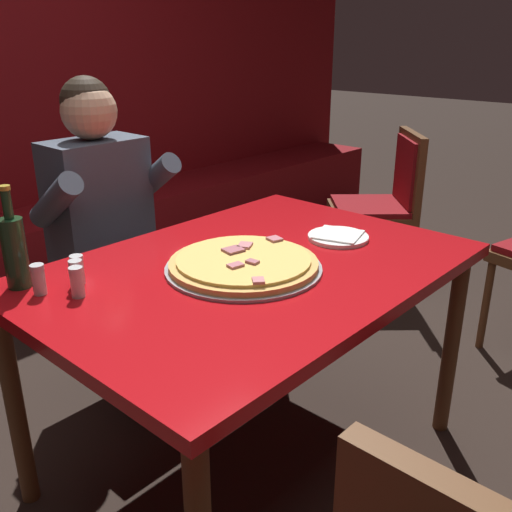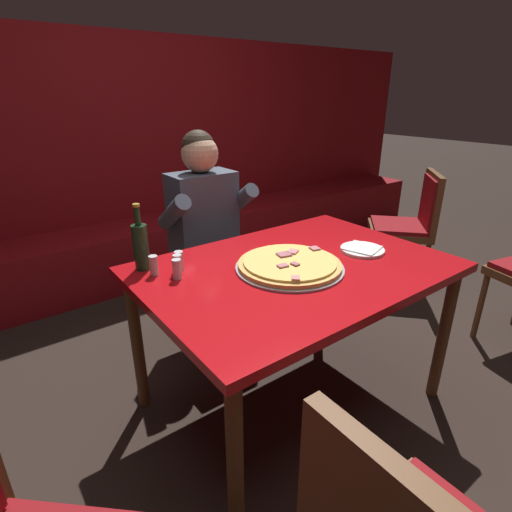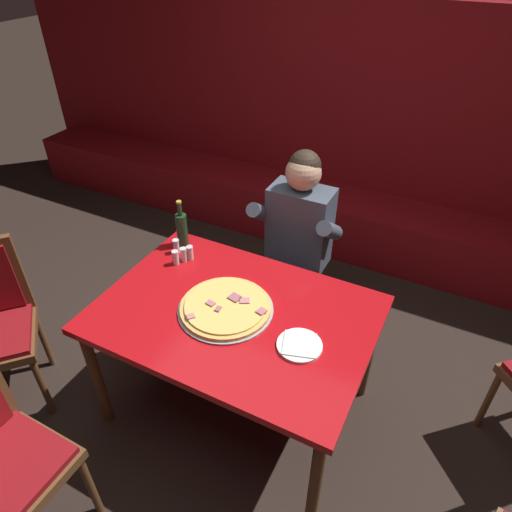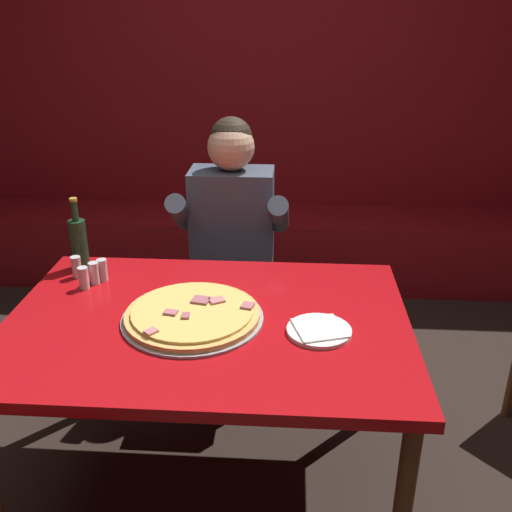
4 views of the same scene
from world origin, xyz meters
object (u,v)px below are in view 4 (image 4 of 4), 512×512
main_dining_table (208,338)px  shaker_red_pepper_flakes (103,271)px  pizza (193,315)px  plate_white_paper (319,330)px  beer_bottle (79,242)px  shaker_oregano (77,268)px  shaker_parmesan (94,274)px  shaker_black_pepper (84,279)px  diner_seated_blue_shirt (230,246)px

main_dining_table → shaker_red_pepper_flakes: shaker_red_pepper_flakes is taller
pizza → plate_white_paper: size_ratio=2.27×
beer_bottle → shaker_oregano: size_ratio=3.40×
shaker_parmesan → shaker_oregano: bearing=150.2°
main_dining_table → shaker_black_pepper: shaker_black_pepper is taller
shaker_red_pepper_flakes → plate_white_paper: bearing=-22.2°
main_dining_table → beer_bottle: (-0.56, 0.37, 0.19)m
shaker_red_pepper_flakes → shaker_parmesan: bearing=-125.7°
beer_bottle → shaker_red_pepper_flakes: beer_bottle is taller
shaker_red_pepper_flakes → shaker_parmesan: (-0.02, -0.03, 0.00)m
plate_white_paper → shaker_black_pepper: shaker_black_pepper is taller
plate_white_paper → shaker_parmesan: (-0.83, 0.30, 0.03)m
diner_seated_blue_shirt → shaker_black_pepper: bearing=-131.2°
main_dining_table → shaker_oregano: size_ratio=15.78×
main_dining_table → diner_seated_blue_shirt: (-0.00, 0.74, 0.03)m
main_dining_table → shaker_oregano: (-0.55, 0.29, 0.11)m
main_dining_table → plate_white_paper: size_ratio=6.46×
shaker_red_pepper_flakes → diner_seated_blue_shirt: (0.44, 0.48, -0.08)m
beer_bottle → shaker_black_pepper: 0.21m
shaker_parmesan → shaker_black_pepper: same height
shaker_oregano → shaker_parmesan: size_ratio=1.00×
main_dining_table → shaker_black_pepper: 0.53m
beer_bottle → shaker_red_pepper_flakes: (0.12, -0.11, -0.07)m
plate_white_paper → shaker_red_pepper_flakes: (-0.81, 0.33, 0.03)m
shaker_red_pepper_flakes → shaker_oregano: bearing=170.2°
pizza → beer_bottle: bearing=143.4°
shaker_parmesan → diner_seated_blue_shirt: 0.69m
pizza → diner_seated_blue_shirt: bearing=86.7°
beer_bottle → pizza: bearing=-36.6°
main_dining_table → pizza: 0.10m
main_dining_table → shaker_black_pepper: bearing=158.4°
shaker_oregano → diner_seated_blue_shirt: 0.72m
beer_bottle → shaker_parmesan: bearing=-54.0°
main_dining_table → shaker_parmesan: size_ratio=15.78×
shaker_red_pepper_flakes → diner_seated_blue_shirt: bearing=47.6°
shaker_red_pepper_flakes → shaker_parmesan: same height
shaker_oregano → main_dining_table: bearing=-27.6°
pizza → shaker_parmesan: (-0.41, 0.24, 0.02)m
shaker_red_pepper_flakes → shaker_black_pepper: 0.09m
pizza → plate_white_paper: pizza is taller
shaker_red_pepper_flakes → shaker_black_pepper: (-0.05, -0.07, 0.00)m
shaker_red_pepper_flakes → shaker_black_pepper: size_ratio=1.00×
pizza → shaker_parmesan: bearing=149.4°
plate_white_paper → beer_bottle: 1.04m
shaker_red_pepper_flakes → beer_bottle: bearing=138.7°
shaker_oregano → shaker_red_pepper_flakes: same height
plate_white_paper → diner_seated_blue_shirt: 0.89m
shaker_red_pepper_flakes → pizza: bearing=-35.0°
main_dining_table → pizza: pizza is taller
main_dining_table → diner_seated_blue_shirt: size_ratio=1.06×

